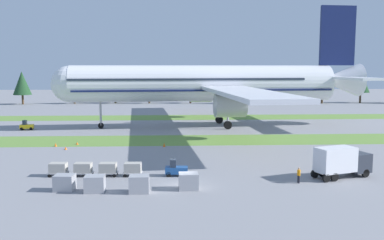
{
  "coord_description": "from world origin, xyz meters",
  "views": [
    {
      "loc": [
        -1.02,
        -44.55,
        12.62
      ],
      "look_at": [
        2.26,
        24.98,
        4.0
      ],
      "focal_mm": 39.95,
      "sensor_mm": 36.0,
      "label": 1
    }
  ],
  "objects_px": {
    "cargo_dolly_third": "(83,168)",
    "catering_truck": "(342,161)",
    "cargo_dolly_second": "(108,168)",
    "uld_container_0": "(65,183)",
    "airliner": "(212,83)",
    "cargo_dolly_lead": "(133,168)",
    "taxiway_marker_1": "(77,143)",
    "taxiway_marker_0": "(56,145)",
    "pushback_tractor": "(26,126)",
    "baggage_tug": "(176,169)",
    "uld_container_1": "(95,184)",
    "taxiway_marker_3": "(66,148)",
    "taxiway_marker_2": "(164,145)",
    "uld_container_3": "(189,181)",
    "ground_crew_marshaller": "(299,175)",
    "uld_container_2": "(139,184)",
    "cargo_dolly_fourth": "(58,168)"
  },
  "relations": [
    {
      "from": "ground_crew_marshaller",
      "to": "taxiway_marker_3",
      "type": "xyz_separation_m",
      "value": [
        -30.25,
        20.55,
        -0.72
      ]
    },
    {
      "from": "pushback_tractor",
      "to": "uld_container_2",
      "type": "distance_m",
      "value": 51.97
    },
    {
      "from": "taxiway_marker_1",
      "to": "taxiway_marker_2",
      "type": "xyz_separation_m",
      "value": [
        14.32,
        -2.59,
        0.08
      ]
    },
    {
      "from": "uld_container_0",
      "to": "cargo_dolly_second",
      "type": "bearing_deg",
      "value": 58.34
    },
    {
      "from": "catering_truck",
      "to": "pushback_tractor",
      "type": "distance_m",
      "value": 63.26
    },
    {
      "from": "taxiway_marker_3",
      "to": "uld_container_1",
      "type": "bearing_deg",
      "value": -69.57
    },
    {
      "from": "pushback_tractor",
      "to": "airliner",
      "type": "bearing_deg",
      "value": 90.0
    },
    {
      "from": "baggage_tug",
      "to": "catering_truck",
      "type": "height_order",
      "value": "catering_truck"
    },
    {
      "from": "pushback_tractor",
      "to": "baggage_tug",
      "type": "bearing_deg",
      "value": 33.03
    },
    {
      "from": "baggage_tug",
      "to": "taxiway_marker_3",
      "type": "distance_m",
      "value": 23.78
    },
    {
      "from": "cargo_dolly_lead",
      "to": "cargo_dolly_second",
      "type": "bearing_deg",
      "value": -90.0
    },
    {
      "from": "airliner",
      "to": "taxiway_marker_1",
      "type": "bearing_deg",
      "value": 125.68
    },
    {
      "from": "cargo_dolly_second",
      "to": "pushback_tractor",
      "type": "relative_size",
      "value": 0.84
    },
    {
      "from": "cargo_dolly_lead",
      "to": "baggage_tug",
      "type": "bearing_deg",
      "value": 90.0
    },
    {
      "from": "ground_crew_marshaller",
      "to": "uld_container_2",
      "type": "xyz_separation_m",
      "value": [
        -17.2,
        -2.74,
        -0.07
      ]
    },
    {
      "from": "taxiway_marker_3",
      "to": "cargo_dolly_lead",
      "type": "bearing_deg",
      "value": -54.54
    },
    {
      "from": "cargo_dolly_second",
      "to": "ground_crew_marshaller",
      "type": "relative_size",
      "value": 1.3
    },
    {
      "from": "cargo_dolly_third",
      "to": "uld_container_1",
      "type": "distance_m",
      "value": 7.03
    },
    {
      "from": "ground_crew_marshaller",
      "to": "uld_container_0",
      "type": "distance_m",
      "value": 24.98
    },
    {
      "from": "uld_container_2",
      "to": "uld_container_3",
      "type": "height_order",
      "value": "uld_container_2"
    },
    {
      "from": "baggage_tug",
      "to": "cargo_dolly_fourth",
      "type": "xyz_separation_m",
      "value": [
        -13.71,
        0.57,
        0.1
      ]
    },
    {
      "from": "taxiway_marker_3",
      "to": "taxiway_marker_2",
      "type": "bearing_deg",
      "value": 6.39
    },
    {
      "from": "cargo_dolly_third",
      "to": "catering_truck",
      "type": "bearing_deg",
      "value": 88.36
    },
    {
      "from": "cargo_dolly_second",
      "to": "uld_container_0",
      "type": "xyz_separation_m",
      "value": [
        -3.58,
        -5.8,
        -0.09
      ]
    },
    {
      "from": "taxiway_marker_2",
      "to": "cargo_dolly_second",
      "type": "bearing_deg",
      "value": -108.92
    },
    {
      "from": "uld_container_2",
      "to": "taxiway_marker_2",
      "type": "xyz_separation_m",
      "value": [
        2.09,
        24.99,
        -0.57
      ]
    },
    {
      "from": "cargo_dolly_fourth",
      "to": "cargo_dolly_third",
      "type": "bearing_deg",
      "value": 90.0
    },
    {
      "from": "baggage_tug",
      "to": "cargo_dolly_third",
      "type": "height_order",
      "value": "baggage_tug"
    },
    {
      "from": "uld_container_3",
      "to": "taxiway_marker_2",
      "type": "height_order",
      "value": "uld_container_3"
    },
    {
      "from": "taxiway_marker_2",
      "to": "uld_container_3",
      "type": "bearing_deg",
      "value": -83.02
    },
    {
      "from": "pushback_tractor",
      "to": "uld_container_1",
      "type": "distance_m",
      "value": 49.5
    },
    {
      "from": "baggage_tug",
      "to": "taxiway_marker_0",
      "type": "bearing_deg",
      "value": -133.27
    },
    {
      "from": "taxiway_marker_1",
      "to": "taxiway_marker_0",
      "type": "bearing_deg",
      "value": -153.26
    },
    {
      "from": "uld_container_0",
      "to": "taxiway_marker_3",
      "type": "height_order",
      "value": "uld_container_0"
    },
    {
      "from": "baggage_tug",
      "to": "uld_container_1",
      "type": "height_order",
      "value": "baggage_tug"
    },
    {
      "from": "airliner",
      "to": "pushback_tractor",
      "type": "xyz_separation_m",
      "value": [
        -37.96,
        -3.25,
        -8.46
      ]
    },
    {
      "from": "airliner",
      "to": "uld_container_0",
      "type": "height_order",
      "value": "airliner"
    },
    {
      "from": "uld_container_0",
      "to": "catering_truck",
      "type": "bearing_deg",
      "value": 7.15
    },
    {
      "from": "cargo_dolly_fourth",
      "to": "baggage_tug",
      "type": "bearing_deg",
      "value": 90.0
    },
    {
      "from": "uld_container_0",
      "to": "uld_container_1",
      "type": "bearing_deg",
      "value": -11.33
    },
    {
      "from": "cargo_dolly_lead",
      "to": "cargo_dolly_third",
      "type": "bearing_deg",
      "value": -90.0
    },
    {
      "from": "baggage_tug",
      "to": "uld_container_0",
      "type": "xyz_separation_m",
      "value": [
        -11.5,
        -5.47,
        0.02
      ]
    },
    {
      "from": "baggage_tug",
      "to": "uld_container_0",
      "type": "distance_m",
      "value": 12.73
    },
    {
      "from": "cargo_dolly_third",
      "to": "ground_crew_marshaller",
      "type": "xyz_separation_m",
      "value": [
        24.23,
        -4.21,
        0.03
      ]
    },
    {
      "from": "uld_container_0",
      "to": "uld_container_1",
      "type": "xyz_separation_m",
      "value": [
        3.2,
        -0.64,
        0.02
      ]
    },
    {
      "from": "cargo_dolly_third",
      "to": "taxiway_marker_1",
      "type": "height_order",
      "value": "cargo_dolly_third"
    },
    {
      "from": "cargo_dolly_third",
      "to": "cargo_dolly_fourth",
      "type": "xyz_separation_m",
      "value": [
        -2.9,
        0.12,
        0.0
      ]
    },
    {
      "from": "uld_container_2",
      "to": "cargo_dolly_second",
      "type": "bearing_deg",
      "value": 121.18
    },
    {
      "from": "airliner",
      "to": "taxiway_marker_2",
      "type": "height_order",
      "value": "airliner"
    },
    {
      "from": "uld_container_3",
      "to": "taxiway_marker_1",
      "type": "distance_m",
      "value": 31.8
    }
  ]
}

